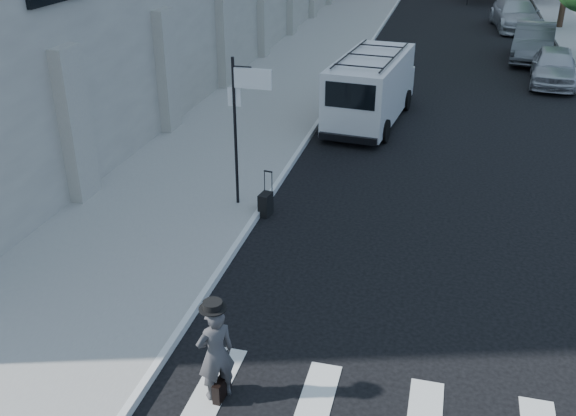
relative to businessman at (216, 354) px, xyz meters
The scene contains 10 objects.
ground 3.22m from the businessman, 73.96° to the left, with size 120.00×120.00×0.00m, color black.
sidewalk_left 19.31m from the businessman, 100.11° to the left, with size 4.50×48.00×0.15m, color gray.
sign_pole 6.65m from the businessman, 103.62° to the left, with size 1.03×0.07×3.50m.
businessman is the anchor object (origin of this frame).
briefcase 0.63m from the businessman, ahead, with size 0.12×0.44×0.34m, color black.
suitcase 6.10m from the businessman, 99.34° to the left, with size 0.29×0.41×1.07m.
cargo_van 13.61m from the businessman, 88.19° to the left, with size 2.45×5.85×2.16m.
parked_car_a 21.07m from the businessman, 71.13° to the left, with size 1.69×4.20×1.43m, color #AAABB2.
parked_car_b 24.86m from the businessman, 75.18° to the left, with size 1.69×4.83×1.59m, color #4C4F53.
parked_car_c 32.11m from the businessman, 79.18° to the left, with size 2.24×5.50×1.60m, color #B1B4BA.
Camera 1 is at (2.01, -9.96, 6.84)m, focal length 40.00 mm.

